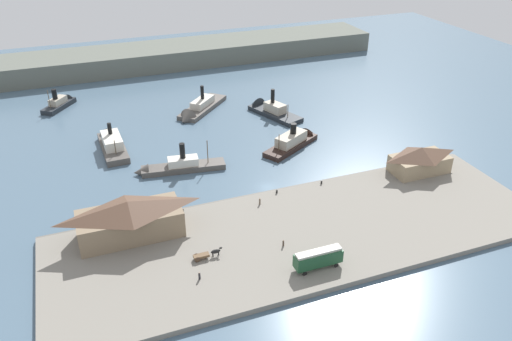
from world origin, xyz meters
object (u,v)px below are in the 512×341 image
object	(u,v)px
ferry_departing_north	(268,109)
ferry_approaching_east	(197,110)
horse_cart	(207,254)
pedestrian_near_west_shed	(260,201)
mooring_post_west	(277,191)
ferry_mid_harbor	(174,167)
ferry_moored_west	(61,103)
street_tram	(318,258)
ferry_shed_west_terminal	(420,159)
pedestrian_by_tram	(283,243)
mooring_post_east	(321,182)
ferry_near_quay	(296,140)
pedestrian_at_waters_edge	(199,276)
mooring_post_center_west	(183,211)
ferry_approaching_west	(112,142)
ferry_shed_central_terminal	(130,218)

from	to	relation	value
ferry_departing_north	ferry_approaching_east	bearing A→B (deg)	159.80
horse_cart	pedestrian_near_west_shed	distance (m)	22.65
mooring_post_west	ferry_approaching_east	world-z (taller)	ferry_approaching_east
ferry_mid_harbor	ferry_moored_west	world-z (taller)	ferry_mid_harbor
street_tram	ferry_approaching_east	distance (m)	87.13
ferry_shed_west_terminal	ferry_moored_west	distance (m)	120.40
street_tram	pedestrian_near_west_shed	world-z (taller)	street_tram
ferry_mid_harbor	horse_cart	bearing A→B (deg)	-93.21
pedestrian_by_tram	ferry_approaching_east	bearing A→B (deg)	88.11
pedestrian_near_west_shed	ferry_moored_west	size ratio (longest dim) A/B	0.11
mooring_post_east	ferry_mid_harbor	distance (m)	39.49
ferry_departing_north	ferry_moored_west	size ratio (longest dim) A/B	1.52
ferry_shed_west_terminal	ferry_near_quay	bearing A→B (deg)	129.13
pedestrian_near_west_shed	pedestrian_at_waters_edge	distance (m)	28.72
mooring_post_east	horse_cart	bearing A→B (deg)	-152.86
mooring_post_center_west	ferry_approaching_west	xyz separation A→B (m)	(-10.94, 42.44, 0.05)
ferry_shed_west_terminal	ferry_approaching_west	world-z (taller)	ferry_shed_west_terminal
horse_cart	pedestrian_near_west_shed	world-z (taller)	horse_cart
pedestrian_near_west_shed	ferry_departing_north	xyz separation A→B (m)	(23.85, 53.50, -0.72)
ferry_approaching_east	mooring_post_east	bearing A→B (deg)	-74.15
street_tram	mooring_post_center_west	size ratio (longest dim) A/B	10.83
pedestrian_by_tram	mooring_post_east	distance (m)	27.67
horse_cart	ferry_moored_west	world-z (taller)	ferry_moored_west
ferry_mid_harbor	ferry_moored_west	distance (m)	64.62
mooring_post_center_west	mooring_post_west	xyz separation A→B (m)	(23.55, 0.27, 0.00)
pedestrian_near_west_shed	mooring_post_west	world-z (taller)	pedestrian_near_west_shed
ferry_approaching_east	mooring_post_center_west	bearing A→B (deg)	-108.11
street_tram	pedestrian_by_tram	bearing A→B (deg)	112.46
ferry_approaching_west	ferry_mid_harbor	size ratio (longest dim) A/B	0.88
ferry_shed_central_terminal	horse_cart	distance (m)	18.78
ferry_approaching_east	mooring_post_west	bearing A→B (deg)	-85.79
pedestrian_near_west_shed	mooring_post_east	bearing A→B (deg)	10.39
ferry_shed_central_terminal	pedestrian_by_tram	bearing A→B (deg)	-27.51
mooring_post_center_west	ferry_approaching_east	size ratio (longest dim) A/B	0.04
pedestrian_at_waters_edge	mooring_post_center_west	size ratio (longest dim) A/B	1.85
pedestrian_at_waters_edge	mooring_post_east	bearing A→B (deg)	31.76
ferry_approaching_west	ferry_near_quay	distance (m)	53.82
mooring_post_center_west	ferry_moored_west	world-z (taller)	ferry_moored_west
ferry_approaching_east	ferry_near_quay	bearing A→B (deg)	-58.51
pedestrian_near_west_shed	ferry_near_quay	bearing A→B (deg)	51.60
mooring_post_center_west	ferry_shed_central_terminal	bearing A→B (deg)	-159.95
ferry_shed_central_terminal	ferry_mid_harbor	distance (m)	30.92
ferry_shed_central_terminal	ferry_approaching_west	bearing A→B (deg)	88.35
pedestrian_near_west_shed	pedestrian_by_tram	bearing A→B (deg)	-94.05
pedestrian_by_tram	horse_cart	bearing A→B (deg)	173.23
ferry_departing_north	ferry_moored_west	bearing A→B (deg)	154.85
ferry_shed_central_terminal	ferry_near_quay	distance (m)	60.13
ferry_shed_central_terminal	pedestrian_at_waters_edge	distance (m)	21.56
pedestrian_at_waters_edge	ferry_shed_west_terminal	bearing A→B (deg)	17.39
ferry_departing_north	ferry_moored_west	world-z (taller)	ferry_departing_north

